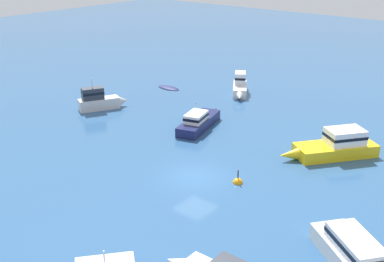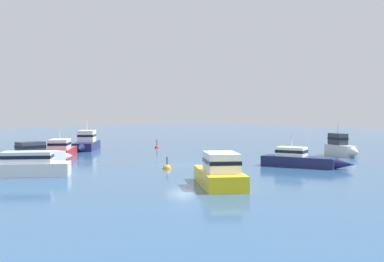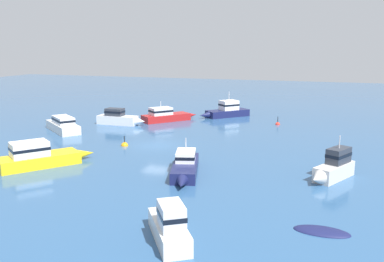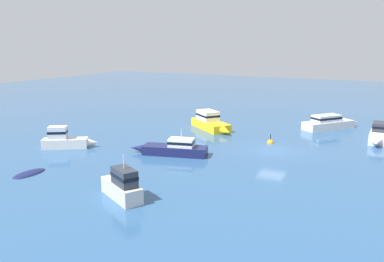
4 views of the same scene
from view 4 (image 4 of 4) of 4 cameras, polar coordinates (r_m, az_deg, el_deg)
name	(u,v)px [view 4 (image 4 of 4)]	position (r m, az deg, el deg)	size (l,w,h in m)	color
ground_plane	(273,150)	(39.28, 11.49, -2.76)	(160.00, 160.00, 0.00)	#2D5684
motor_cruiser	(121,185)	(27.35, -10.22, -7.62)	(4.85, 3.29, 3.15)	silver
powerboat_1	(330,123)	(50.76, 19.13, 1.12)	(6.11, 7.22, 1.73)	silver
motor_cruiser_1	(210,122)	(47.94, 2.67, 1.28)	(7.11, 5.94, 2.11)	yellow
dinghy	(29,174)	(34.37, -22.31, -5.71)	(1.42, 2.97, 0.42)	#191E4C
motor_cruiser_2	(174,148)	(36.98, -2.67, -2.48)	(7.46, 3.30, 2.61)	#191E4C
powerboat_2	(379,134)	(46.10, 25.20, -0.45)	(1.68, 6.15, 1.96)	white
launch	(66,140)	(41.22, -17.65, -1.22)	(5.13, 3.93, 2.18)	silver
mooring_buoy	(270,143)	(42.20, 11.16, -1.66)	(0.70, 0.70, 1.29)	orange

